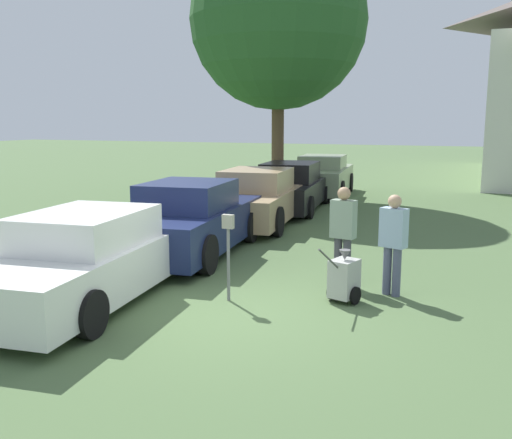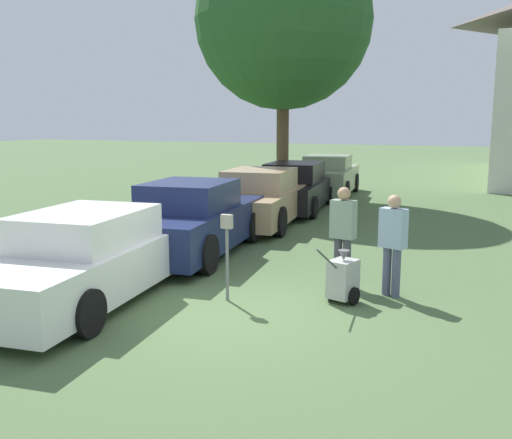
{
  "view_description": "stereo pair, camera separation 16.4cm",
  "coord_description": "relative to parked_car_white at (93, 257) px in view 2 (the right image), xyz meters",
  "views": [
    {
      "loc": [
        3.49,
        -7.47,
        2.84
      ],
      "look_at": [
        -0.26,
        1.77,
        1.1
      ],
      "focal_mm": 40.0,
      "sensor_mm": 36.0,
      "label": 1
    },
    {
      "loc": [
        3.64,
        -7.41,
        2.84
      ],
      "look_at": [
        -0.26,
        1.77,
        1.1
      ],
      "focal_mm": 40.0,
      "sensor_mm": 36.0,
      "label": 2
    }
  ],
  "objects": [
    {
      "name": "ground_plane",
      "position": [
        2.28,
        0.22,
        -0.67
      ],
      "size": [
        120.0,
        120.0,
        0.0
      ],
      "primitive_type": "plane",
      "color": "#4C663D"
    },
    {
      "name": "parked_car_white",
      "position": [
        0.0,
        0.0,
        0.0
      ],
      "size": [
        2.41,
        5.32,
        1.45
      ],
      "rotation": [
        0.0,
        0.0,
        0.12
      ],
      "color": "silver",
      "rests_on": "ground_plane"
    },
    {
      "name": "parked_car_navy",
      "position": [
        -0.0,
        3.28,
        0.07
      ],
      "size": [
        2.39,
        4.91,
        1.58
      ],
      "rotation": [
        0.0,
        0.0,
        0.12
      ],
      "color": "#19234C",
      "rests_on": "ground_plane"
    },
    {
      "name": "parked_car_tan",
      "position": [
        -0.0,
        7.12,
        0.05
      ],
      "size": [
        2.43,
        5.13,
        1.54
      ],
      "rotation": [
        0.0,
        0.0,
        0.12
      ],
      "color": "tan",
      "rests_on": "ground_plane"
    },
    {
      "name": "parked_car_black",
      "position": [
        0.0,
        9.97,
        0.03
      ],
      "size": [
        2.34,
        5.19,
        1.53
      ],
      "rotation": [
        0.0,
        0.0,
        0.12
      ],
      "color": "black",
      "rests_on": "ground_plane"
    },
    {
      "name": "parked_car_sage",
      "position": [
        -0.0,
        13.77,
        0.06
      ],
      "size": [
        2.34,
        4.91,
        1.54
      ],
      "rotation": [
        0.0,
        0.0,
        0.12
      ],
      "color": "gray",
      "rests_on": "ground_plane"
    },
    {
      "name": "parking_meter",
      "position": [
        2.07,
        0.69,
        0.3
      ],
      "size": [
        0.18,
        0.09,
        1.39
      ],
      "color": "slate",
      "rests_on": "ground_plane"
    },
    {
      "name": "person_worker",
      "position": [
        3.53,
        2.26,
        0.31
      ],
      "size": [
        0.46,
        0.3,
        1.72
      ],
      "rotation": [
        0.0,
        0.0,
        2.94
      ],
      "color": "#3F3F47",
      "rests_on": "ground_plane"
    },
    {
      "name": "person_supervisor",
      "position": [
        4.43,
        1.96,
        0.28
      ],
      "size": [
        0.47,
        0.35,
        1.67
      ],
      "rotation": [
        0.0,
        0.0,
        2.8
      ],
      "color": "#515670",
      "rests_on": "ground_plane"
    },
    {
      "name": "equipment_cart",
      "position": [
        3.79,
        1.31,
        -0.28
      ],
      "size": [
        0.53,
        1.0,
        1.0
      ],
      "rotation": [
        0.0,
        0.0,
        -0.29
      ],
      "color": "#B2B2AD",
      "rests_on": "ground_plane"
    },
    {
      "name": "shade_tree",
      "position": [
        -1.3,
        12.23,
        5.6
      ],
      "size": [
        6.18,
        6.18,
        9.37
      ],
      "color": "brown",
      "rests_on": "ground_plane"
    }
  ]
}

